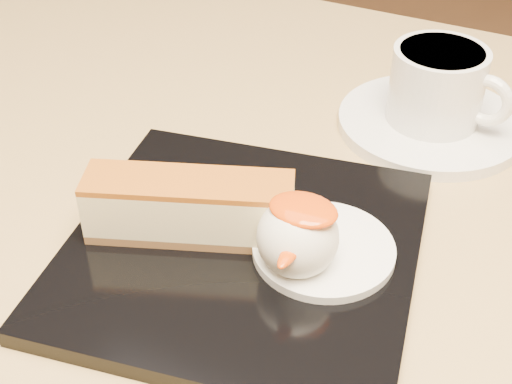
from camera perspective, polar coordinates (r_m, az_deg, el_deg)
The scene contains 9 objects.
table at distance 0.60m, azimuth -4.03°, elevation -13.99°, with size 0.80×0.80×0.72m.
dessert_plate at distance 0.46m, azimuth -1.10°, elevation -4.70°, with size 0.22×0.22×0.01m, color black.
cheesecake at distance 0.45m, azimuth -5.36°, elevation -1.20°, with size 0.14×0.08×0.04m.
cream_smear at distance 0.45m, azimuth 5.44°, elevation -4.58°, with size 0.09×0.09×0.01m, color white.
ice_cream_scoop at distance 0.43m, azimuth 3.35°, elevation -3.63°, with size 0.05×0.05×0.05m, color white.
mango_sauce at distance 0.41m, azimuth 3.82°, elevation -1.41°, with size 0.04×0.03×0.01m, color #E14407.
mint_sprig at distance 0.47m, azimuth 3.25°, elevation -1.44°, with size 0.03×0.02×0.00m.
saucer at distance 0.60m, azimuth 13.75°, elevation 5.37°, with size 0.15×0.15×0.01m, color white.
coffee_cup at distance 0.59m, azimuth 14.44°, elevation 8.32°, with size 0.10×0.07×0.06m.
Camera 1 is at (0.20, -0.32, 1.04)m, focal length 50.00 mm.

